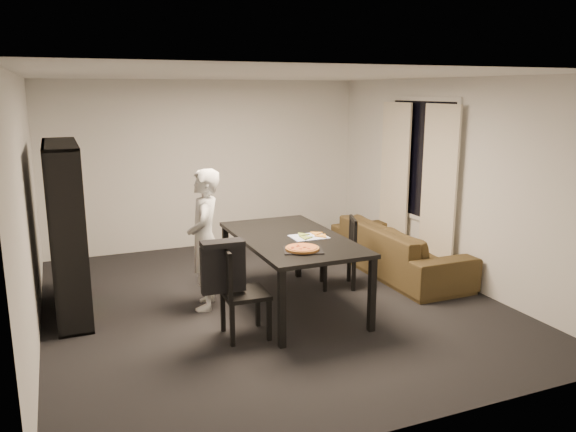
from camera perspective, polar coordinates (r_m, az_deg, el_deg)
name	(u,v)px	position (r m, az deg, el deg)	size (l,w,h in m)	color
room	(270,194)	(6.35, -1.89, 2.29)	(5.01, 5.51, 2.61)	black
window_pane	(422,160)	(8.03, 13.41, 5.57)	(0.02, 1.40, 1.60)	black
window_frame	(421,160)	(8.03, 13.38, 5.57)	(0.03, 1.52, 1.72)	white
curtain_left	(438,191)	(7.62, 15.04, 2.45)	(0.03, 0.70, 2.25)	beige
curtain_right	(394,180)	(8.45, 10.76, 3.64)	(0.03, 0.70, 2.25)	beige
bookshelf	(67,230)	(6.61, -21.55, -1.29)	(0.35, 1.50, 1.90)	black
dining_table	(291,243)	(6.34, 0.35, -2.77)	(1.11, 1.99, 0.83)	black
chair_left	(236,286)	(5.64, -5.28, -7.14)	(0.46, 0.46, 0.95)	black
chair_right	(345,248)	(7.10, 5.77, -3.21)	(0.53, 0.53, 0.89)	black
draped_jacket	(223,265)	(5.53, -6.62, -4.92)	(0.44, 0.20, 0.52)	black
person	(205,240)	(6.38, -8.47, -2.39)	(0.58, 0.38, 1.60)	silver
baking_tray	(303,250)	(5.78, 1.53, -3.46)	(0.40, 0.32, 0.01)	black
pepperoni_pizza	(302,248)	(5.77, 1.46, -3.30)	(0.35, 0.35, 0.03)	#9D622D
kitchen_towel	(309,237)	(6.30, 2.12, -2.13)	(0.40, 0.30, 0.01)	white
pizza_slices	(311,235)	(6.32, 2.38, -1.98)	(0.37, 0.31, 0.01)	gold
sofa	(398,249)	(7.79, 11.13, -3.28)	(2.29, 0.89, 0.67)	#3D2F18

